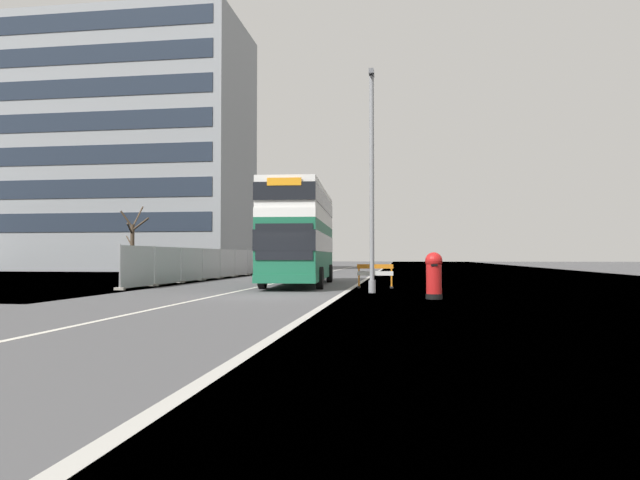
% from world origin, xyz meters
% --- Properties ---
extents(ground, '(140.00, 280.00, 0.10)m').
position_xyz_m(ground, '(0.60, 0.16, -0.05)').
color(ground, '#4C4C4F').
extents(double_decker_bus, '(3.34, 11.49, 4.82)m').
position_xyz_m(double_decker_bus, '(-0.03, 8.35, 2.57)').
color(double_decker_bus, '#196042').
rests_on(double_decker_bus, ground).
extents(lamppost_foreground, '(0.29, 0.70, 8.94)m').
position_xyz_m(lamppost_foreground, '(3.90, 2.73, 4.23)').
color(lamppost_foreground, gray).
rests_on(lamppost_foreground, ground).
extents(red_pillar_postbox, '(0.59, 0.59, 1.60)m').
position_xyz_m(red_pillar_postbox, '(6.16, -0.28, 0.88)').
color(red_pillar_postbox, black).
rests_on(red_pillar_postbox, ground).
extents(roadworks_barrier, '(1.65, 0.50, 1.09)m').
position_xyz_m(roadworks_barrier, '(3.86, 6.20, 0.68)').
color(roadworks_barrier, orange).
rests_on(roadworks_barrier, ground).
extents(construction_site_fence, '(0.44, 27.40, 1.99)m').
position_xyz_m(construction_site_fence, '(-6.95, 16.57, 0.95)').
color(construction_site_fence, '#A8AAAD').
rests_on(construction_site_fence, ground).
extents(car_oncoming_near, '(1.97, 4.50, 2.31)m').
position_xyz_m(car_oncoming_near, '(-4.14, 27.56, 1.08)').
color(car_oncoming_near, slate).
rests_on(car_oncoming_near, ground).
extents(car_receding_mid, '(1.95, 4.09, 2.30)m').
position_xyz_m(car_receding_mid, '(-4.93, 33.74, 1.07)').
color(car_receding_mid, slate).
rests_on(car_receding_mid, ground).
extents(bare_tree_far_verge_near, '(2.51, 2.61, 5.58)m').
position_xyz_m(bare_tree_far_verge_near, '(-16.11, 22.57, 2.57)').
color(bare_tree_far_verge_near, '#4C3D2D').
rests_on(bare_tree_far_verge_near, ground).
extents(backdrop_office_block, '(26.99, 13.08, 25.72)m').
position_xyz_m(backdrop_office_block, '(-24.81, 36.50, 12.87)').
color(backdrop_office_block, gray).
rests_on(backdrop_office_block, ground).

